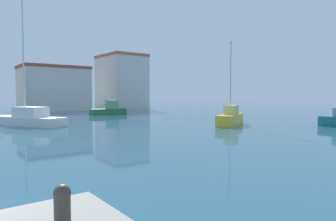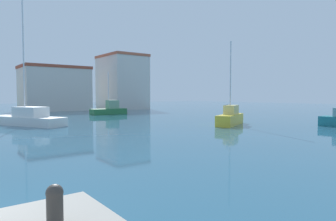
# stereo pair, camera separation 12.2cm
# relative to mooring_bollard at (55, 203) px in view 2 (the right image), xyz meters

# --- Properties ---
(water) EXTENTS (160.00, 160.00, 0.00)m
(water) POSITION_rel_mooring_bollard_xyz_m (13.11, 22.22, -1.20)
(water) COLOR #285670
(water) RESTS_ON ground
(mooring_bollard) EXTENTS (0.24, 0.24, 0.57)m
(mooring_bollard) POSITION_rel_mooring_bollard_xyz_m (0.00, 0.00, 0.00)
(mooring_bollard) COLOR #38332D
(mooring_bollard) RESTS_ON pier_quay
(sailboat_white_mid_harbor) EXTENTS (5.49, 8.40, 11.07)m
(sailboat_white_mid_harbor) POSITION_rel_mooring_bollard_xyz_m (4.88, 24.66, -0.57)
(sailboat_white_mid_harbor) COLOR white
(sailboat_white_mid_harbor) RESTS_ON water
(sailboat_green_behind_lamppost) EXTENTS (5.06, 1.69, 5.95)m
(sailboat_green_behind_lamppost) POSITION_rel_mooring_bollard_xyz_m (17.69, 34.10, -0.54)
(sailboat_green_behind_lamppost) COLOR #28703D
(sailboat_green_behind_lamppost) RESTS_ON water
(sailboat_yellow_distant_east) EXTENTS (4.97, 3.35, 7.49)m
(sailboat_yellow_distant_east) POSITION_rel_mooring_bollard_xyz_m (19.60, 13.80, -0.51)
(sailboat_yellow_distant_east) COLOR gold
(sailboat_yellow_distant_east) RESTS_ON water
(harbor_office) EXTENTS (10.91, 7.68, 7.69)m
(harbor_office) POSITION_rel_mooring_bollard_xyz_m (14.79, 49.36, 2.65)
(harbor_office) COLOR beige
(harbor_office) RESTS_ON ground
(waterfront_apartments) EXTENTS (7.14, 9.61, 10.50)m
(waterfront_apartments) POSITION_rel_mooring_bollard_xyz_m (27.42, 48.21, 4.06)
(waterfront_apartments) COLOR beige
(waterfront_apartments) RESTS_ON ground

